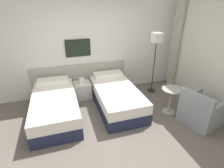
# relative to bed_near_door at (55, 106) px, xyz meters

# --- Properties ---
(ground_plane) EXTENTS (16.00, 16.00, 0.00)m
(ground_plane) POSITION_rel_bed_near_door_xyz_m (0.99, -1.01, -0.26)
(ground_plane) COLOR #5B544C
(wall_headboard) EXTENTS (10.00, 0.10, 2.70)m
(wall_headboard) POSITION_rel_bed_near_door_xyz_m (0.98, 1.00, 1.04)
(wall_headboard) COLOR silver
(wall_headboard) RESTS_ON ground_plane
(bed_near_door) EXTENTS (0.96, 1.90, 0.63)m
(bed_near_door) POSITION_rel_bed_near_door_xyz_m (0.00, 0.00, 0.00)
(bed_near_door) COLOR #1E233D
(bed_near_door) RESTS_ON ground_plane
(bed_near_window) EXTENTS (0.96, 1.90, 0.63)m
(bed_near_window) POSITION_rel_bed_near_door_xyz_m (1.45, 0.00, 0.00)
(bed_near_window) COLOR #1E233D
(bed_near_window) RESTS_ON ground_plane
(nightstand) EXTENTS (0.44, 0.43, 0.56)m
(nightstand) POSITION_rel_bed_near_door_xyz_m (0.72, 0.68, -0.04)
(nightstand) COLOR beige
(nightstand) RESTS_ON ground_plane
(floor_lamp) EXTENTS (0.24, 0.24, 1.67)m
(floor_lamp) POSITION_rel_bed_near_door_xyz_m (2.70, 0.44, 1.14)
(floor_lamp) COLOR black
(floor_lamp) RESTS_ON ground_plane
(side_table) EXTENTS (0.46, 0.46, 0.62)m
(side_table) POSITION_rel_bed_near_door_xyz_m (2.57, -0.64, 0.17)
(side_table) COLOR gray
(side_table) RESTS_ON ground_plane
(armchair) EXTENTS (0.96, 0.89, 0.79)m
(armchair) POSITION_rel_bed_near_door_xyz_m (3.00, -1.17, 0.01)
(armchair) COLOR gray
(armchair) RESTS_ON ground_plane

